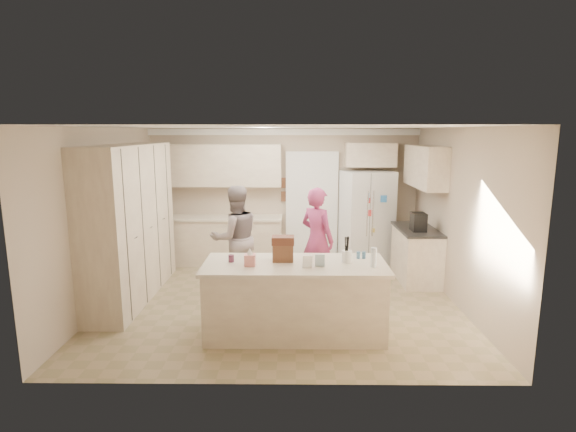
{
  "coord_description": "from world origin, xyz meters",
  "views": [
    {
      "loc": [
        0.17,
        -6.48,
        2.54
      ],
      "look_at": [
        0.1,
        0.35,
        1.25
      ],
      "focal_mm": 28.0,
      "sensor_mm": 36.0,
      "label": 1
    }
  ],
  "objects_px": {
    "coffee_maker": "(418,222)",
    "island_base": "(295,300)",
    "dollhouse_body": "(283,252)",
    "teen_boy": "(236,238)",
    "utensil_crock": "(347,256)",
    "refrigerator": "(366,218)",
    "tissue_box": "(250,260)",
    "teen_girl": "(317,239)"
  },
  "relations": [
    {
      "from": "teen_boy",
      "to": "utensil_crock",
      "type": "bearing_deg",
      "value": 110.47
    },
    {
      "from": "coffee_maker",
      "to": "island_base",
      "type": "bearing_deg",
      "value": -137.17
    },
    {
      "from": "island_base",
      "to": "utensil_crock",
      "type": "relative_size",
      "value": 14.67
    },
    {
      "from": "dollhouse_body",
      "to": "teen_boy",
      "type": "height_order",
      "value": "teen_boy"
    },
    {
      "from": "island_base",
      "to": "teen_girl",
      "type": "relative_size",
      "value": 1.31
    },
    {
      "from": "utensil_crock",
      "to": "tissue_box",
      "type": "xyz_separation_m",
      "value": [
        -1.2,
        -0.15,
        -0.0
      ]
    },
    {
      "from": "dollhouse_body",
      "to": "teen_boy",
      "type": "relative_size",
      "value": 0.15
    },
    {
      "from": "island_base",
      "to": "dollhouse_body",
      "type": "height_order",
      "value": "dollhouse_body"
    },
    {
      "from": "tissue_box",
      "to": "dollhouse_body",
      "type": "relative_size",
      "value": 0.54
    },
    {
      "from": "utensil_crock",
      "to": "tissue_box",
      "type": "distance_m",
      "value": 1.21
    },
    {
      "from": "island_base",
      "to": "dollhouse_body",
      "type": "xyz_separation_m",
      "value": [
        -0.15,
        0.1,
        0.6
      ]
    },
    {
      "from": "coffee_maker",
      "to": "dollhouse_body",
      "type": "distance_m",
      "value": 2.84
    },
    {
      "from": "coffee_maker",
      "to": "teen_girl",
      "type": "bearing_deg",
      "value": -170.37
    },
    {
      "from": "coffee_maker",
      "to": "refrigerator",
      "type": "bearing_deg",
      "value": 117.97
    },
    {
      "from": "teen_girl",
      "to": "dollhouse_body",
      "type": "bearing_deg",
      "value": 112.77
    },
    {
      "from": "refrigerator",
      "to": "teen_boy",
      "type": "bearing_deg",
      "value": -161.83
    },
    {
      "from": "refrigerator",
      "to": "dollhouse_body",
      "type": "distance_m",
      "value": 3.4
    },
    {
      "from": "refrigerator",
      "to": "dollhouse_body",
      "type": "bearing_deg",
      "value": -131.06
    },
    {
      "from": "dollhouse_body",
      "to": "utensil_crock",
      "type": "bearing_deg",
      "value": -3.58
    },
    {
      "from": "utensil_crock",
      "to": "dollhouse_body",
      "type": "height_order",
      "value": "dollhouse_body"
    },
    {
      "from": "island_base",
      "to": "teen_boy",
      "type": "bearing_deg",
      "value": 119.84
    },
    {
      "from": "tissue_box",
      "to": "teen_boy",
      "type": "height_order",
      "value": "teen_boy"
    },
    {
      "from": "tissue_box",
      "to": "dollhouse_body",
      "type": "xyz_separation_m",
      "value": [
        0.4,
        0.2,
        0.04
      ]
    },
    {
      "from": "refrigerator",
      "to": "teen_girl",
      "type": "xyz_separation_m",
      "value": [
        -1.03,
        -1.51,
        -0.06
      ]
    },
    {
      "from": "coffee_maker",
      "to": "dollhouse_body",
      "type": "height_order",
      "value": "coffee_maker"
    },
    {
      "from": "island_base",
      "to": "coffee_maker",
      "type": "bearing_deg",
      "value": 42.83
    },
    {
      "from": "teen_girl",
      "to": "island_base",
      "type": "bearing_deg",
      "value": 118.81
    },
    {
      "from": "island_base",
      "to": "utensil_crock",
      "type": "distance_m",
      "value": 0.86
    },
    {
      "from": "island_base",
      "to": "teen_girl",
      "type": "height_order",
      "value": "teen_girl"
    },
    {
      "from": "utensil_crock",
      "to": "dollhouse_body",
      "type": "distance_m",
      "value": 0.8
    },
    {
      "from": "tissue_box",
      "to": "teen_boy",
      "type": "bearing_deg",
      "value": 102.8
    },
    {
      "from": "coffee_maker",
      "to": "teen_girl",
      "type": "distance_m",
      "value": 1.72
    },
    {
      "from": "refrigerator",
      "to": "tissue_box",
      "type": "xyz_separation_m",
      "value": [
        -1.95,
        -3.23,
        0.1
      ]
    },
    {
      "from": "dollhouse_body",
      "to": "island_base",
      "type": "bearing_deg",
      "value": -33.69
    },
    {
      "from": "utensil_crock",
      "to": "teen_boy",
      "type": "xyz_separation_m",
      "value": [
        -1.6,
        1.6,
        -0.15
      ]
    },
    {
      "from": "island_base",
      "to": "dollhouse_body",
      "type": "bearing_deg",
      "value": 146.31
    },
    {
      "from": "tissue_box",
      "to": "teen_girl",
      "type": "distance_m",
      "value": 1.95
    },
    {
      "from": "dollhouse_body",
      "to": "refrigerator",
      "type": "bearing_deg",
      "value": 62.93
    },
    {
      "from": "tissue_box",
      "to": "utensil_crock",
      "type": "bearing_deg",
      "value": 7.13
    },
    {
      "from": "island_base",
      "to": "utensil_crock",
      "type": "height_order",
      "value": "utensil_crock"
    },
    {
      "from": "coffee_maker",
      "to": "island_base",
      "type": "xyz_separation_m",
      "value": [
        -2.05,
        -1.9,
        -0.63
      ]
    },
    {
      "from": "coffee_maker",
      "to": "teen_boy",
      "type": "xyz_separation_m",
      "value": [
        -3.0,
        -0.25,
        -0.22
      ]
    }
  ]
}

